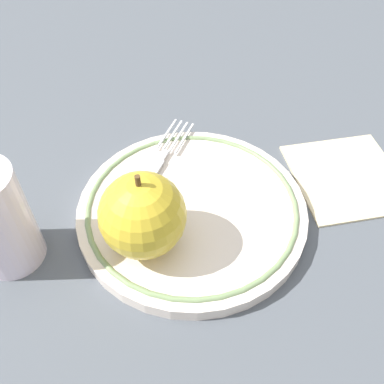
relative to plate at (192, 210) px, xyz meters
name	(u,v)px	position (x,y,z in m)	size (l,w,h in m)	color
ground_plane	(176,217)	(0.02, -0.01, -0.01)	(2.00, 2.00, 0.00)	#4D535A
plate	(192,210)	(0.00, 0.00, 0.00)	(0.25, 0.25, 0.02)	silver
apple_red_whole	(142,215)	(0.07, 0.01, 0.05)	(0.08, 0.08, 0.09)	gold
fork	(155,167)	(0.00, -0.07, 0.01)	(0.15, 0.11, 0.00)	silver
napkin_folded	(347,176)	(-0.19, 0.06, -0.01)	(0.13, 0.13, 0.01)	beige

